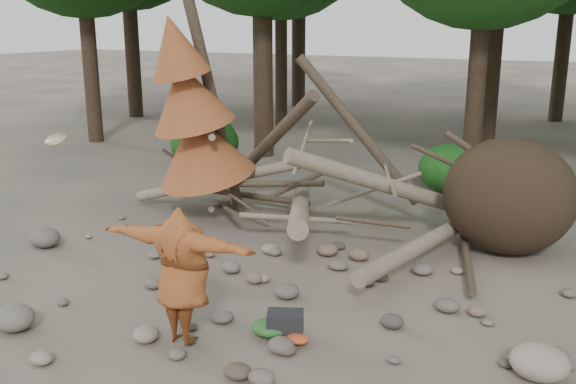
% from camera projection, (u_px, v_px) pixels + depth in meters
% --- Properties ---
extents(ground, '(120.00, 120.00, 0.00)m').
position_uv_depth(ground, '(246.00, 322.00, 8.44)').
color(ground, '#514C44').
rests_on(ground, ground).
extents(deadfall_pile, '(8.55, 5.24, 3.30)m').
position_uv_depth(deadfall_pile, '(473.00, 195.00, 10.96)').
color(deadfall_pile, '#332619').
rests_on(deadfall_pile, ground).
extents(dead_conifer, '(2.06, 2.16, 4.35)m').
position_uv_depth(dead_conifer, '(193.00, 115.00, 12.16)').
color(dead_conifer, '#4C3F30').
rests_on(dead_conifer, ground).
extents(bush_left, '(1.80, 1.80, 1.44)m').
position_uv_depth(bush_left, '(205.00, 143.00, 16.86)').
color(bush_left, '#154713').
rests_on(bush_left, ground).
extents(bush_mid, '(1.40, 1.40, 1.12)m').
position_uv_depth(bush_mid, '(449.00, 168.00, 14.66)').
color(bush_mid, '#1D5A1A').
rests_on(bush_mid, ground).
extents(frisbee_thrower, '(3.46, 0.82, 2.33)m').
position_uv_depth(frisbee_thrower, '(182.00, 275.00, 7.58)').
color(frisbee_thrower, brown).
rests_on(frisbee_thrower, ground).
extents(backpack, '(0.53, 0.45, 0.30)m').
position_uv_depth(backpack, '(285.00, 328.00, 7.97)').
color(backpack, black).
rests_on(backpack, ground).
extents(cloth_green, '(0.48, 0.40, 0.18)m').
position_uv_depth(cloth_green, '(270.00, 331.00, 8.00)').
color(cloth_green, '#295F26').
rests_on(cloth_green, ground).
extents(cloth_orange, '(0.29, 0.24, 0.11)m').
position_uv_depth(cloth_orange, '(297.00, 342.00, 7.81)').
color(cloth_orange, '#B9491F').
rests_on(cloth_orange, ground).
extents(boulder_front_left, '(0.56, 0.50, 0.34)m').
position_uv_depth(boulder_front_left, '(13.00, 318.00, 8.20)').
color(boulder_front_left, '#6F675C').
rests_on(boulder_front_left, ground).
extents(boulder_mid_right, '(0.65, 0.59, 0.39)m').
position_uv_depth(boulder_mid_right, '(540.00, 362.00, 7.08)').
color(boulder_mid_right, gray).
rests_on(boulder_mid_right, ground).
extents(boulder_mid_left, '(0.56, 0.51, 0.34)m').
position_uv_depth(boulder_mid_left, '(44.00, 238.00, 11.20)').
color(boulder_mid_left, '#635A53').
rests_on(boulder_mid_left, ground).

